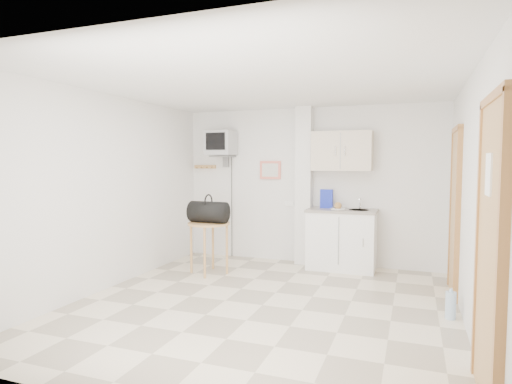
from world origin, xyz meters
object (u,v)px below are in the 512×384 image
(crt_television, at_px, (221,144))
(round_table, at_px, (209,230))
(water_bottle, at_px, (451,305))
(duffel_bag, at_px, (209,212))

(crt_television, xyz_separation_m, round_table, (0.25, -0.97, -1.29))
(crt_television, bearing_deg, water_bottle, -26.93)
(round_table, xyz_separation_m, water_bottle, (3.18, -0.77, -0.50))
(round_table, bearing_deg, duffel_bag, 162.35)
(crt_television, relative_size, duffel_bag, 3.77)
(duffel_bag, height_order, water_bottle, duffel_bag)
(round_table, bearing_deg, crt_television, 104.32)
(crt_television, height_order, water_bottle, crt_television)
(round_table, height_order, water_bottle, round_table)
(crt_television, relative_size, water_bottle, 6.72)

